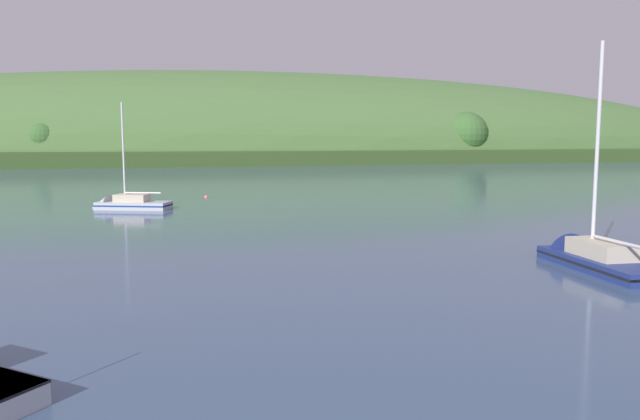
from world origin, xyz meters
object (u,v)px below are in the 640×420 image
at_px(dockside_crane, 194,134).
at_px(mooring_buoy_foreground, 206,197).
at_px(sailboat_near_mooring, 125,207).
at_px(sailboat_midwater_white, 589,261).

bearing_deg(dockside_crane, mooring_buoy_foreground, -130.13).
relative_size(sailboat_near_mooring, sailboat_midwater_white, 0.88).
relative_size(dockside_crane, sailboat_near_mooring, 1.45).
relative_size(dockside_crane, mooring_buoy_foreground, 29.05).
bearing_deg(sailboat_near_mooring, sailboat_midwater_white, 147.74).
xyz_separation_m(sailboat_near_mooring, mooring_buoy_foreground, (8.46, 11.22, -0.22)).
bearing_deg(mooring_buoy_foreground, sailboat_midwater_white, -66.60).
xyz_separation_m(dockside_crane, sailboat_midwater_white, (20.17, -157.39, -8.20)).
height_order(sailboat_near_mooring, mooring_buoy_foreground, sailboat_near_mooring).
height_order(dockside_crane, mooring_buoy_foreground, dockside_crane).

